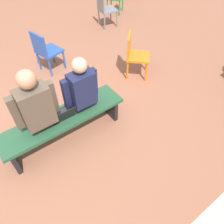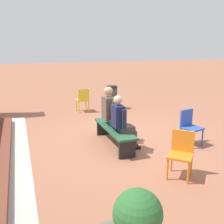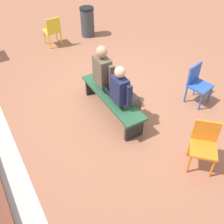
{
  "view_description": "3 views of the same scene",
  "coord_description": "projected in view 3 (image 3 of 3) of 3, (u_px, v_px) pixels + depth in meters",
  "views": [
    {
      "loc": [
        0.44,
        2.37,
        2.69
      ],
      "look_at": [
        -0.74,
        0.76,
        0.59
      ],
      "focal_mm": 35.0,
      "sensor_mm": 36.0,
      "label": 1
    },
    {
      "loc": [
        -5.77,
        2.37,
        2.35
      ],
      "look_at": [
        -0.12,
        0.34,
        0.8
      ],
      "focal_mm": 42.0,
      "sensor_mm": 36.0,
      "label": 2
    },
    {
      "loc": [
        -3.72,
        2.37,
        3.57
      ],
      "look_at": [
        -0.76,
        0.64,
        0.57
      ],
      "focal_mm": 42.0,
      "sensor_mm": 36.0,
      "label": 3
    }
  ],
  "objects": [
    {
      "name": "plastic_chair_far_left",
      "position": [
        197.0,
        82.0,
        5.4
      ],
      "size": [
        0.51,
        0.51,
        0.84
      ],
      "color": "#2D56B7",
      "rests_on": "ground"
    },
    {
      "name": "person_adult",
      "position": [
        107.0,
        75.0,
        5.15
      ],
      "size": [
        0.56,
        0.71,
        1.38
      ],
      "color": "teal",
      "rests_on": "ground"
    },
    {
      "name": "plastic_chair_foreground",
      "position": [
        53.0,
        30.0,
        7.33
      ],
      "size": [
        0.44,
        0.44,
        0.84
      ],
      "color": "gold",
      "rests_on": "ground"
    },
    {
      "name": "plastic_chair_near_bench_right",
      "position": [
        204.0,
        143.0,
        4.14
      ],
      "size": [
        0.59,
        0.59,
        0.84
      ],
      "color": "orange",
      "rests_on": "ground"
    },
    {
      "name": "bench",
      "position": [
        112.0,
        99.0,
        5.18
      ],
      "size": [
        1.8,
        0.44,
        0.45
      ],
      "color": "#285638",
      "rests_on": "ground"
    },
    {
      "name": "laptop",
      "position": [
        112.0,
        94.0,
        5.07
      ],
      "size": [
        0.32,
        0.29,
        0.21
      ],
      "color": "black",
      "rests_on": "bench"
    },
    {
      "name": "ground_plane",
      "position": [
        120.0,
        102.0,
        5.67
      ],
      "size": [
        60.0,
        60.0,
        0.0
      ],
      "primitive_type": "plane",
      "color": "#9E6047"
    },
    {
      "name": "person_student",
      "position": [
        124.0,
        94.0,
        4.76
      ],
      "size": [
        0.5,
        0.63,
        1.28
      ],
      "color": "#4C473D",
      "rests_on": "ground"
    },
    {
      "name": "litter_bin",
      "position": [
        87.0,
        22.0,
        7.87
      ],
      "size": [
        0.42,
        0.42,
        0.86
      ],
      "color": "#383D42",
      "rests_on": "ground"
    },
    {
      "name": "concrete_strip",
      "position": [
        6.0,
        153.0,
        4.59
      ],
      "size": [
        6.62,
        0.4,
        0.01
      ],
      "primitive_type": "cube",
      "color": "#B7B2A8",
      "rests_on": "ground"
    }
  ]
}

